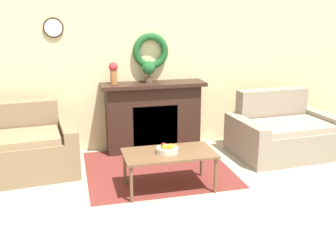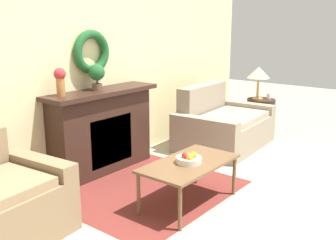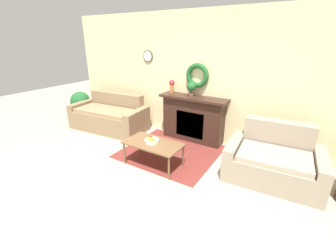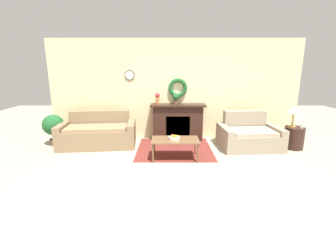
{
  "view_description": "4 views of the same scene",
  "coord_description": "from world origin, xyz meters",
  "px_view_note": "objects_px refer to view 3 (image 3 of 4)",
  "views": [
    {
      "loc": [
        -1.05,
        -3.08,
        1.95
      ],
      "look_at": [
        0.07,
        1.33,
        0.69
      ],
      "focal_mm": 42.0,
      "sensor_mm": 36.0,
      "label": 1
    },
    {
      "loc": [
        -2.96,
        -1.13,
        1.74
      ],
      "look_at": [
        0.19,
        1.35,
        0.75
      ],
      "focal_mm": 42.0,
      "sensor_mm": 36.0,
      "label": 2
    },
    {
      "loc": [
        2.06,
        -1.94,
        2.15
      ],
      "look_at": [
        -0.07,
        1.48,
        0.67
      ],
      "focal_mm": 24.0,
      "sensor_mm": 36.0,
      "label": 3
    },
    {
      "loc": [
        -0.18,
        -3.7,
        1.94
      ],
      "look_at": [
        -0.19,
        1.19,
        0.8
      ],
      "focal_mm": 24.0,
      "sensor_mm": 36.0,
      "label": 4
    }
  ],
  "objects_px": {
    "loveseat_right": "(273,161)",
    "potted_plant_on_mantel": "(191,88)",
    "fireplace": "(193,118)",
    "fruit_bowl": "(152,141)",
    "couch_left": "(110,117)",
    "vase_on_mantel_left": "(172,85)",
    "coffee_table": "(153,145)",
    "potted_plant_floor_by_couch": "(81,102)"
  },
  "relations": [
    {
      "from": "potted_plant_floor_by_couch",
      "to": "vase_on_mantel_left",
      "type": "bearing_deg",
      "value": 9.65
    },
    {
      "from": "coffee_table",
      "to": "vase_on_mantel_left",
      "type": "height_order",
      "value": "vase_on_mantel_left"
    },
    {
      "from": "coffee_table",
      "to": "vase_on_mantel_left",
      "type": "xyz_separation_m",
      "value": [
        -0.44,
        1.35,
        0.77
      ]
    },
    {
      "from": "loveseat_right",
      "to": "fruit_bowl",
      "type": "relative_size",
      "value": 5.98
    },
    {
      "from": "fruit_bowl",
      "to": "vase_on_mantel_left",
      "type": "xyz_separation_m",
      "value": [
        -0.41,
        1.36,
        0.69
      ]
    },
    {
      "from": "coffee_table",
      "to": "fireplace",
      "type": "bearing_deg",
      "value": 85.33
    },
    {
      "from": "fireplace",
      "to": "vase_on_mantel_left",
      "type": "bearing_deg",
      "value": 179.41
    },
    {
      "from": "loveseat_right",
      "to": "vase_on_mantel_left",
      "type": "distance_m",
      "value": 2.53
    },
    {
      "from": "loveseat_right",
      "to": "potted_plant_floor_by_couch",
      "type": "xyz_separation_m",
      "value": [
        -4.93,
        0.18,
        0.2
      ]
    },
    {
      "from": "fireplace",
      "to": "potted_plant_on_mantel",
      "type": "height_order",
      "value": "potted_plant_on_mantel"
    },
    {
      "from": "loveseat_right",
      "to": "potted_plant_floor_by_couch",
      "type": "bearing_deg",
      "value": 174.31
    },
    {
      "from": "coffee_table",
      "to": "couch_left",
      "type": "bearing_deg",
      "value": 156.32
    },
    {
      "from": "couch_left",
      "to": "vase_on_mantel_left",
      "type": "bearing_deg",
      "value": 13.13
    },
    {
      "from": "loveseat_right",
      "to": "vase_on_mantel_left",
      "type": "bearing_deg",
      "value": 161.11
    },
    {
      "from": "loveseat_right",
      "to": "potted_plant_floor_by_couch",
      "type": "distance_m",
      "value": 4.94
    },
    {
      "from": "coffee_table",
      "to": "potted_plant_on_mantel",
      "type": "relative_size",
      "value": 3.4
    },
    {
      "from": "potted_plant_on_mantel",
      "to": "loveseat_right",
      "type": "bearing_deg",
      "value": -18.5
    },
    {
      "from": "fireplace",
      "to": "couch_left",
      "type": "distance_m",
      "value": 2.11
    },
    {
      "from": "fireplace",
      "to": "fruit_bowl",
      "type": "distance_m",
      "value": 1.37
    },
    {
      "from": "potted_plant_on_mantel",
      "to": "potted_plant_floor_by_couch",
      "type": "height_order",
      "value": "potted_plant_on_mantel"
    },
    {
      "from": "vase_on_mantel_left",
      "to": "potted_plant_floor_by_couch",
      "type": "height_order",
      "value": "vase_on_mantel_left"
    },
    {
      "from": "couch_left",
      "to": "fruit_bowl",
      "type": "bearing_deg",
      "value": -29.8
    },
    {
      "from": "vase_on_mantel_left",
      "to": "potted_plant_on_mantel",
      "type": "distance_m",
      "value": 0.49
    },
    {
      "from": "couch_left",
      "to": "potted_plant_floor_by_couch",
      "type": "bearing_deg",
      "value": 171.72
    },
    {
      "from": "vase_on_mantel_left",
      "to": "potted_plant_floor_by_couch",
      "type": "bearing_deg",
      "value": -170.35
    },
    {
      "from": "vase_on_mantel_left",
      "to": "loveseat_right",
      "type": "bearing_deg",
      "value": -15.23
    },
    {
      "from": "potted_plant_on_mantel",
      "to": "potted_plant_floor_by_couch",
      "type": "bearing_deg",
      "value": -172.19
    },
    {
      "from": "couch_left",
      "to": "coffee_table",
      "type": "relative_size",
      "value": 1.9
    },
    {
      "from": "loveseat_right",
      "to": "coffee_table",
      "type": "distance_m",
      "value": 1.99
    },
    {
      "from": "couch_left",
      "to": "loveseat_right",
      "type": "xyz_separation_m",
      "value": [
        3.78,
        -0.12,
        -0.02
      ]
    },
    {
      "from": "coffee_table",
      "to": "potted_plant_floor_by_couch",
      "type": "bearing_deg",
      "value": 163.65
    },
    {
      "from": "fireplace",
      "to": "loveseat_right",
      "type": "xyz_separation_m",
      "value": [
        1.74,
        -0.62,
        -0.2
      ]
    },
    {
      "from": "coffee_table",
      "to": "loveseat_right",
      "type": "bearing_deg",
      "value": 21.41
    },
    {
      "from": "loveseat_right",
      "to": "potted_plant_on_mantel",
      "type": "relative_size",
      "value": 4.92
    },
    {
      "from": "fruit_bowl",
      "to": "vase_on_mantel_left",
      "type": "height_order",
      "value": "vase_on_mantel_left"
    },
    {
      "from": "couch_left",
      "to": "potted_plant_on_mantel",
      "type": "relative_size",
      "value": 6.45
    },
    {
      "from": "vase_on_mantel_left",
      "to": "potted_plant_floor_by_couch",
      "type": "distance_m",
      "value": 2.76
    },
    {
      "from": "coffee_table",
      "to": "potted_plant_on_mantel",
      "type": "bearing_deg",
      "value": 87.88
    },
    {
      "from": "vase_on_mantel_left",
      "to": "coffee_table",
      "type": "bearing_deg",
      "value": -72.07
    },
    {
      "from": "fireplace",
      "to": "couch_left",
      "type": "xyz_separation_m",
      "value": [
        -2.04,
        -0.5,
        -0.19
      ]
    },
    {
      "from": "loveseat_right",
      "to": "fruit_bowl",
      "type": "height_order",
      "value": "loveseat_right"
    },
    {
      "from": "coffee_table",
      "to": "potted_plant_floor_by_couch",
      "type": "xyz_separation_m",
      "value": [
        -3.07,
        0.9,
        0.1
      ]
    }
  ]
}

